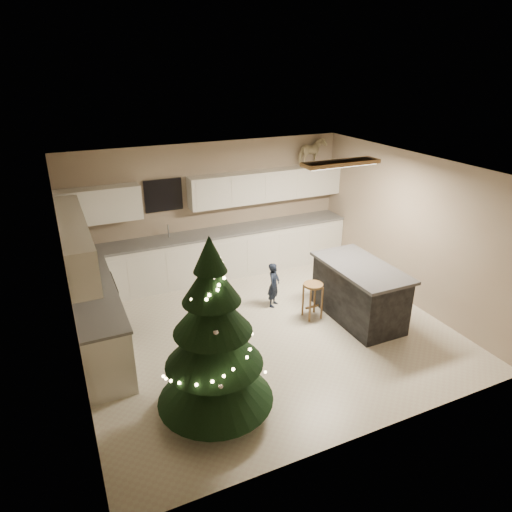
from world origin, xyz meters
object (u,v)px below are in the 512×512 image
Objects in this scene: island at (359,292)px; bar_stool at (313,292)px; christmas_tree at (214,346)px; toddler at (274,285)px; rocking_horse at (312,152)px.

bar_stool is (-0.68, 0.33, -0.01)m from island.
bar_stool is 0.27× the size of christmas_tree.
bar_stool is at bearing -99.14° from toddler.
bar_stool is at bearing 33.09° from christmas_tree.
toddler is at bearing 118.90° from rocking_horse.
christmas_tree reaches higher than island.
christmas_tree is (-2.92, -1.13, 0.47)m from island.
island is at bearing -83.53° from toddler.
christmas_tree is at bearing -158.82° from island.
bar_stool is at bearing 154.11° from island.
rocking_horse reaches higher than christmas_tree.
rocking_horse reaches higher than island.
bar_stool is 0.75m from toddler.
bar_stool is 0.92× the size of rocking_horse.
christmas_tree reaches higher than toddler.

